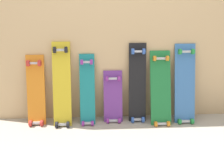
{
  "coord_description": "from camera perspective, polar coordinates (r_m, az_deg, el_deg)",
  "views": [
    {
      "loc": [
        -0.14,
        -2.53,
        1.2
      ],
      "look_at": [
        0.0,
        -0.07,
        0.44
      ],
      "focal_mm": 37.74,
      "sensor_mm": 36.0,
      "label": 1
    }
  ],
  "objects": [
    {
      "name": "skateboard_teal",
      "position": [
        2.61,
        -5.99,
        -2.1
      ],
      "size": [
        0.17,
        0.26,
        0.83
      ],
      "color": "#197A7F",
      "rests_on": "ground"
    },
    {
      "name": "skateboard_green",
      "position": [
        2.66,
        11.71,
        -1.67
      ],
      "size": [
        0.23,
        0.32,
        0.86
      ],
      "color": "#1E7238",
      "rests_on": "ground"
    },
    {
      "name": "skateboard_purple",
      "position": [
        2.67,
        0.26,
        -3.76
      ],
      "size": [
        0.21,
        0.21,
        0.64
      ],
      "color": "#6B338C",
      "rests_on": "ground"
    },
    {
      "name": "plywood_wall_panel",
      "position": [
        2.62,
        -0.18,
        11.41
      ],
      "size": [
        2.84,
        0.04,
        1.88
      ],
      "primitive_type": "cube",
      "color": "tan",
      "rests_on": "ground"
    },
    {
      "name": "ground_plane",
      "position": [
        2.81,
        -0.08,
        -8.25
      ],
      "size": [
        12.0,
        12.0,
        0.0
      ],
      "primitive_type": "plane",
      "color": "#A89E8E"
    },
    {
      "name": "skateboard_blue",
      "position": [
        2.76,
        17.25,
        -0.61
      ],
      "size": [
        0.23,
        0.28,
        0.93
      ],
      "color": "#386BAD",
      "rests_on": "ground"
    },
    {
      "name": "skateboard_orange",
      "position": [
        2.71,
        -17.96,
        -2.13
      ],
      "size": [
        0.2,
        0.24,
        0.82
      ],
      "color": "orange",
      "rests_on": "ground"
    },
    {
      "name": "skateboard_yellow",
      "position": [
        2.61,
        -12.06,
        -0.81
      ],
      "size": [
        0.19,
        0.29,
        0.96
      ],
      "color": "gold",
      "rests_on": "ground"
    },
    {
      "name": "skateboard_black",
      "position": [
        2.65,
        6.19,
        -0.44
      ],
      "size": [
        0.19,
        0.21,
        0.94
      ],
      "color": "black",
      "rests_on": "ground"
    }
  ]
}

